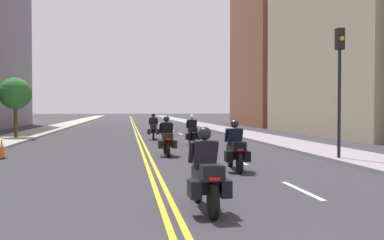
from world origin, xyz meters
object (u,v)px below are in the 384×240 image
street_tree_1 (15,94)px  motorcycle_0 (206,177)px  motorcycle_1 (235,150)px  motorcycle_4 (153,129)px  traffic_light_near (340,70)px  traffic_cone_1 (2,148)px  motorcycle_3 (192,133)px  motorcycle_2 (167,140)px

street_tree_1 → motorcycle_0: bearing=-68.2°
motorcycle_1 → motorcycle_4: (-1.72, 14.49, 0.02)m
motorcycle_1 → traffic_light_near: bearing=26.7°
motorcycle_4 → traffic_cone_1: (-6.56, -9.87, -0.28)m
street_tree_1 → motorcycle_1: bearing=-57.2°
motorcycle_4 → traffic_light_near: (6.22, -12.56, 2.74)m
motorcycle_3 → street_tree_1: (-10.69, 6.57, 2.29)m
street_tree_1 → motorcycle_3: bearing=-31.6°
motorcycle_2 → motorcycle_4: (0.03, 9.76, -0.00)m
motorcycle_0 → traffic_light_near: traffic_light_near is taller
motorcycle_0 → street_tree_1: size_ratio=0.53×
motorcycle_1 → traffic_cone_1: 9.49m
motorcycle_1 → traffic_light_near: (4.49, 1.94, 2.76)m
motorcycle_2 → traffic_cone_1: size_ratio=2.72×
motorcycle_0 → motorcycle_4: motorcycle_4 is taller
motorcycle_0 → motorcycle_2: motorcycle_2 is taller
motorcycle_1 → motorcycle_4: motorcycle_4 is taller
motorcycle_2 → traffic_light_near: 7.37m
motorcycle_1 → motorcycle_0: bearing=-106.4°
motorcycle_1 → motorcycle_4: bearing=100.2°
traffic_light_near → street_tree_1: bearing=136.1°
motorcycle_4 → traffic_cone_1: bearing=-120.5°
motorcycle_3 → traffic_light_near: size_ratio=0.42×
motorcycle_1 → motorcycle_2: 5.04m
motorcycle_3 → street_tree_1: street_tree_1 is taller
motorcycle_3 → traffic_light_near: bearing=-60.0°
motorcycle_1 → motorcycle_3: (0.09, 9.86, -0.00)m
motorcycle_3 → motorcycle_2: bearing=-108.8°
traffic_light_near → motorcycle_3: bearing=119.0°
motorcycle_1 → motorcycle_4: size_ratio=1.05×
motorcycle_2 → motorcycle_4: bearing=90.0°
motorcycle_1 → motorcycle_3: bearing=92.9°
motorcycle_1 → traffic_cone_1: bearing=154.2°
motorcycle_0 → traffic_light_near: (6.40, 7.23, 2.74)m
motorcycle_0 → motorcycle_4: (0.19, 19.79, 0.01)m
motorcycle_4 → traffic_light_near: size_ratio=0.44×
motorcycle_4 → traffic_cone_1: size_ratio=2.70×
street_tree_1 → motorcycle_4: bearing=-12.3°
motorcycle_3 → traffic_light_near: traffic_light_near is taller
motorcycle_1 → motorcycle_2: bearing=113.7°
motorcycle_3 → motorcycle_4: size_ratio=0.97×
traffic_light_near → traffic_cone_1: bearing=168.1°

